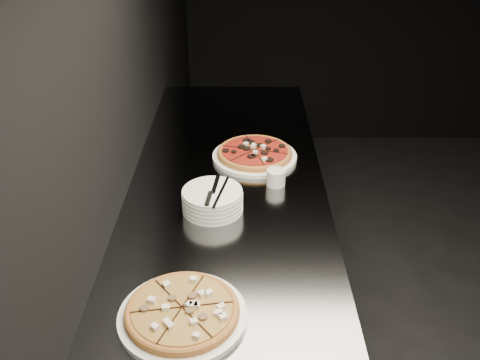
{
  "coord_description": "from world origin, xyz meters",
  "views": [
    {
      "loc": [
        -2.07,
        -1.59,
        1.95
      ],
      "look_at": [
        -2.08,
        0.05,
        1.0
      ],
      "focal_mm": 40.0,
      "sensor_mm": 36.0,
      "label": 1
    }
  ],
  "objects_px": {
    "plate_stack": "(212,200)",
    "cutlery": "(214,192)",
    "counter": "(227,304)",
    "pizza_mushroom": "(182,312)",
    "pizza_tomato": "(255,154)",
    "ramekin": "(276,177)"
  },
  "relations": [
    {
      "from": "plate_stack",
      "to": "cutlery",
      "type": "bearing_deg",
      "value": -62.38
    },
    {
      "from": "counter",
      "to": "cutlery",
      "type": "bearing_deg",
      "value": -138.21
    },
    {
      "from": "pizza_mushroom",
      "to": "cutlery",
      "type": "bearing_deg",
      "value": 83.17
    },
    {
      "from": "pizza_tomato",
      "to": "plate_stack",
      "type": "relative_size",
      "value": 1.81
    },
    {
      "from": "counter",
      "to": "cutlery",
      "type": "distance_m",
      "value": 0.54
    },
    {
      "from": "pizza_tomato",
      "to": "cutlery",
      "type": "relative_size",
      "value": 1.74
    },
    {
      "from": "pizza_tomato",
      "to": "ramekin",
      "type": "distance_m",
      "value": 0.23
    },
    {
      "from": "pizza_mushroom",
      "to": "ramekin",
      "type": "bearing_deg",
      "value": 68.02
    },
    {
      "from": "counter",
      "to": "cutlery",
      "type": "relative_size",
      "value": 11.17
    },
    {
      "from": "pizza_tomato",
      "to": "cutlery",
      "type": "height_order",
      "value": "cutlery"
    },
    {
      "from": "pizza_mushroom",
      "to": "pizza_tomato",
      "type": "bearing_deg",
      "value": 77.26
    },
    {
      "from": "counter",
      "to": "ramekin",
      "type": "relative_size",
      "value": 34.37
    },
    {
      "from": "cutlery",
      "to": "ramekin",
      "type": "bearing_deg",
      "value": 46.65
    },
    {
      "from": "plate_stack",
      "to": "ramekin",
      "type": "distance_m",
      "value": 0.29
    },
    {
      "from": "pizza_mushroom",
      "to": "pizza_tomato",
      "type": "xyz_separation_m",
      "value": [
        0.21,
        0.92,
        0.0
      ]
    },
    {
      "from": "plate_stack",
      "to": "counter",
      "type": "bearing_deg",
      "value": 20.68
    },
    {
      "from": "counter",
      "to": "pizza_mushroom",
      "type": "xyz_separation_m",
      "value": [
        -0.1,
        -0.55,
        0.48
      ]
    },
    {
      "from": "counter",
      "to": "plate_stack",
      "type": "height_order",
      "value": "plate_stack"
    },
    {
      "from": "cutlery",
      "to": "ramekin",
      "type": "xyz_separation_m",
      "value": [
        0.22,
        0.19,
        -0.05
      ]
    },
    {
      "from": "cutlery",
      "to": "ramekin",
      "type": "relative_size",
      "value": 3.08
    },
    {
      "from": "pizza_mushroom",
      "to": "ramekin",
      "type": "relative_size",
      "value": 4.92
    },
    {
      "from": "pizza_tomato",
      "to": "cutlery",
      "type": "xyz_separation_m",
      "value": [
        -0.15,
        -0.4,
        0.06
      ]
    }
  ]
}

